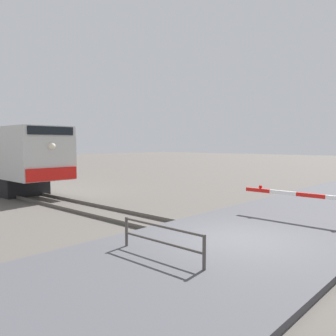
{
  "coord_description": "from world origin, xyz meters",
  "views": [
    {
      "loc": [
        -8.52,
        -5.09,
        2.91
      ],
      "look_at": [
        0.86,
        3.57,
        2.0
      ],
      "focal_mm": 36.58,
      "sensor_mm": 36.0,
      "label": 1
    }
  ],
  "objects": [
    {
      "name": "guard_railing",
      "position": [
        -2.63,
        0.56,
        0.62
      ],
      "size": [
        0.08,
        2.67,
        0.95
      ],
      "color": "#4C4742",
      "rests_on": "ground_plane"
    },
    {
      "name": "rail_track_left",
      "position": [
        -0.72,
        0.0,
        0.07
      ],
      "size": [
        0.08,
        80.0,
        0.15
      ],
      "primitive_type": "cube",
      "color": "#59544C",
      "rests_on": "ground_plane"
    },
    {
      "name": "rail_track_right",
      "position": [
        0.72,
        0.0,
        0.07
      ],
      "size": [
        0.08,
        80.0,
        0.15
      ],
      "primitive_type": "cube",
      "color": "#59544C",
      "rests_on": "ground_plane"
    },
    {
      "name": "ground_plane",
      "position": [
        0.0,
        0.0,
        0.0
      ],
      "size": [
        160.0,
        160.0,
        0.0
      ],
      "primitive_type": "plane",
      "color": "#514C47"
    },
    {
      "name": "road_surface",
      "position": [
        0.0,
        0.0,
        0.08
      ],
      "size": [
        36.0,
        5.92,
        0.16
      ],
      "primitive_type": "cube",
      "color": "#47474C",
      "rests_on": "ground_plane"
    }
  ]
}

